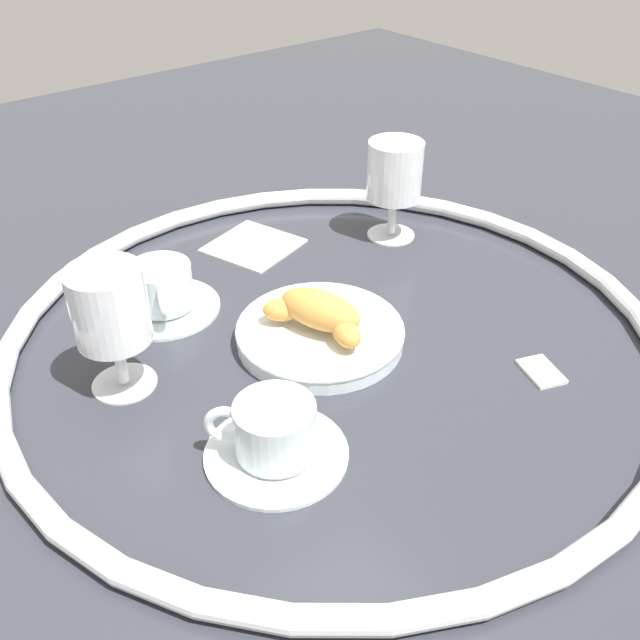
# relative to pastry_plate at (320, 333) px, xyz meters

# --- Properties ---
(ground_plane) EXTENTS (2.20, 2.20, 0.00)m
(ground_plane) POSITION_rel_pastry_plate_xyz_m (-0.01, -0.01, -0.01)
(ground_plane) COLOR #2D3038
(table_chrome_rim) EXTENTS (0.75, 0.75, 0.02)m
(table_chrome_rim) POSITION_rel_pastry_plate_xyz_m (-0.01, -0.01, -0.00)
(table_chrome_rim) COLOR silver
(table_chrome_rim) RESTS_ON ground_plane
(pastry_plate) EXTENTS (0.19, 0.19, 0.02)m
(pastry_plate) POSITION_rel_pastry_plate_xyz_m (0.00, 0.00, 0.00)
(pastry_plate) COLOR silver
(pastry_plate) RESTS_ON ground_plane
(croissant_large) EXTENTS (0.13, 0.09, 0.04)m
(croissant_large) POSITION_rel_pastry_plate_xyz_m (-0.00, 0.00, 0.03)
(croissant_large) COLOR #CC893D
(croissant_large) RESTS_ON pastry_plate
(coffee_cup_near) EXTENTS (0.14, 0.14, 0.06)m
(coffee_cup_near) POSITION_rel_pastry_plate_xyz_m (0.17, 0.11, 0.01)
(coffee_cup_near) COLOR silver
(coffee_cup_near) RESTS_ON ground_plane
(coffee_cup_far) EXTENTS (0.14, 0.14, 0.06)m
(coffee_cup_far) POSITION_rel_pastry_plate_xyz_m (-0.11, 0.15, 0.01)
(coffee_cup_far) COLOR silver
(coffee_cup_far) RESTS_ON ground_plane
(juice_glass_left) EXTENTS (0.08, 0.08, 0.14)m
(juice_glass_left) POSITION_rel_pastry_plate_xyz_m (0.07, 0.21, 0.08)
(juice_glass_left) COLOR white
(juice_glass_left) RESTS_ON ground_plane
(juice_glass_right) EXTENTS (0.08, 0.08, 0.14)m
(juice_glass_right) POSITION_rel_pastry_plate_xyz_m (0.13, -0.24, 0.08)
(juice_glass_right) COLOR white
(juice_glass_right) RESTS_ON ground_plane
(sugar_packet) EXTENTS (0.06, 0.05, 0.01)m
(sugar_packet) POSITION_rel_pastry_plate_xyz_m (-0.20, -0.15, -0.01)
(sugar_packet) COLOR white
(sugar_packet) RESTS_ON ground_plane
(folded_napkin) EXTENTS (0.14, 0.14, 0.01)m
(folded_napkin) POSITION_rel_pastry_plate_xyz_m (0.23, -0.07, -0.01)
(folded_napkin) COLOR silver
(folded_napkin) RESTS_ON ground_plane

